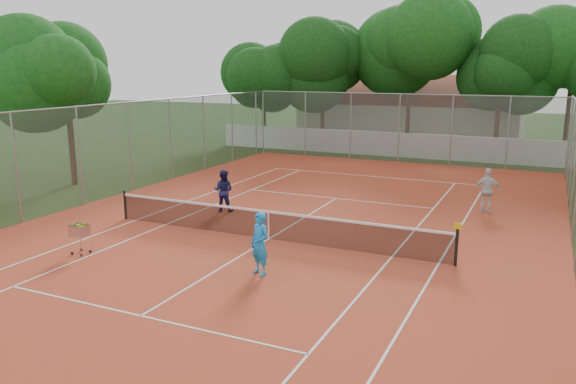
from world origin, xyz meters
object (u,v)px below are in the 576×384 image
at_px(clubhouse, 411,110).
at_px(player_far_right, 487,191).
at_px(player_far_left, 223,191).
at_px(tennis_net, 269,225).
at_px(ball_hopper, 80,238).
at_px(player_near, 260,244).

distance_m(clubhouse, player_far_right, 23.82).
relative_size(player_far_left, player_far_right, 0.94).
bearing_deg(player_far_left, tennis_net, 129.13).
distance_m(player_far_right, ball_hopper, 14.76).
bearing_deg(ball_hopper, player_near, 15.28).
distance_m(tennis_net, player_far_right, 9.00).
bearing_deg(player_far_right, player_far_left, 22.28).
xyz_separation_m(player_far_left, ball_hopper, (-1.19, -6.27, -0.32)).
bearing_deg(player_near, player_far_right, 86.41).
bearing_deg(player_far_left, clubhouse, -105.47).
xyz_separation_m(tennis_net, ball_hopper, (-4.45, -3.71, 0.01)).
relative_size(clubhouse, player_far_right, 9.45).
xyz_separation_m(clubhouse, player_far_left, (-1.26, -26.44, -1.36)).
relative_size(clubhouse, player_far_left, 10.06).
distance_m(player_far_left, ball_hopper, 6.39).
xyz_separation_m(player_far_right, ball_hopper, (-10.53, -10.35, -0.37)).
xyz_separation_m(player_near, ball_hopper, (-5.68, -0.78, -0.37)).
height_order(tennis_net, player_near, player_near).
bearing_deg(ball_hopper, clubhouse, 93.21).
xyz_separation_m(clubhouse, ball_hopper, (-2.45, -32.71, -1.68)).
bearing_deg(clubhouse, player_far_left, -92.73).
bearing_deg(player_near, tennis_net, 135.92).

